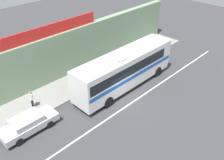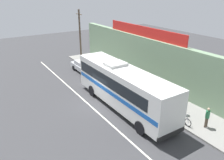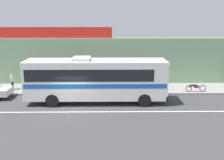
# 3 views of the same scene
# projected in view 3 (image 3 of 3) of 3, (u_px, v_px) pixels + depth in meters

# --- Properties ---
(ground_plane) EXTENTS (70.00, 70.00, 0.00)m
(ground_plane) POSITION_uv_depth(u_px,v_px,m) (72.00, 108.00, 20.00)
(ground_plane) COLOR #3A3A3D
(sidewalk_slab) EXTENTS (30.00, 3.60, 0.14)m
(sidewalk_slab) POSITION_uv_depth(u_px,v_px,m) (80.00, 89.00, 25.02)
(sidewalk_slab) COLOR gray
(sidewalk_slab) RESTS_ON ground_plane
(storefront_facade) EXTENTS (30.00, 0.70, 4.80)m
(storefront_facade) POSITION_uv_depth(u_px,v_px,m) (81.00, 61.00, 26.53)
(storefront_facade) COLOR gray
(storefront_facade) RESTS_ON ground_plane
(storefront_billboard) EXTENTS (11.97, 0.12, 1.10)m
(storefront_billboard) POSITION_uv_depth(u_px,v_px,m) (53.00, 33.00, 25.77)
(storefront_billboard) COLOR red
(storefront_billboard) RESTS_ON storefront_facade
(road_center_stripe) EXTENTS (30.00, 0.14, 0.01)m
(road_center_stripe) POSITION_uv_depth(u_px,v_px,m) (71.00, 112.00, 19.22)
(road_center_stripe) COLOR silver
(road_center_stripe) RESTS_ON ground_plane
(intercity_bus) EXTENTS (11.40, 2.62, 3.78)m
(intercity_bus) POSITION_uv_depth(u_px,v_px,m) (95.00, 78.00, 20.95)
(intercity_bus) COLOR silver
(intercity_bus) RESTS_ON ground_plane
(motorcycle_orange) EXTENTS (1.92, 0.56, 0.94)m
(motorcycle_orange) POSITION_uv_depth(u_px,v_px,m) (196.00, 87.00, 23.77)
(motorcycle_orange) COLOR black
(motorcycle_orange) RESTS_ON sidewalk_slab
(motorcycle_green) EXTENTS (1.90, 0.56, 0.94)m
(motorcycle_green) POSITION_uv_depth(u_px,v_px,m) (146.00, 88.00, 23.59)
(motorcycle_green) COLOR black
(motorcycle_green) RESTS_ON sidewalk_slab
(pedestrian_by_curb) EXTENTS (0.30, 0.48, 1.70)m
(pedestrian_by_curb) POSITION_uv_depth(u_px,v_px,m) (136.00, 79.00, 24.41)
(pedestrian_by_curb) COLOR navy
(pedestrian_by_curb) RESTS_ON sidewalk_slab
(pedestrian_far_right) EXTENTS (0.30, 0.48, 1.65)m
(pedestrian_far_right) POSITION_uv_depth(u_px,v_px,m) (12.00, 80.00, 24.34)
(pedestrian_far_right) COLOR black
(pedestrian_far_right) RESTS_ON sidewalk_slab
(pedestrian_near_shop) EXTENTS (0.30, 0.48, 1.60)m
(pedestrian_near_shop) POSITION_uv_depth(u_px,v_px,m) (160.00, 80.00, 24.51)
(pedestrian_near_shop) COLOR brown
(pedestrian_near_shop) RESTS_ON sidewalk_slab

